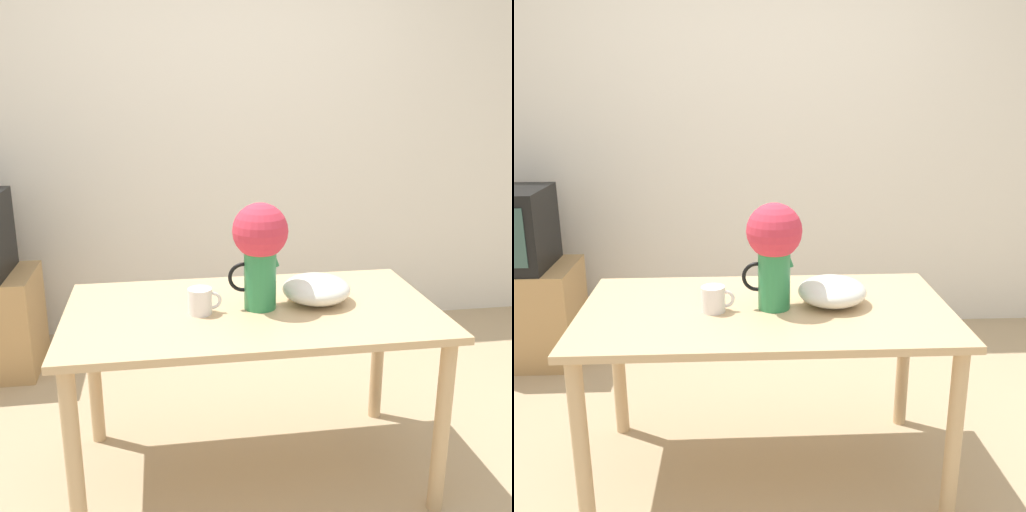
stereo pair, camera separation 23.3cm
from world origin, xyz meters
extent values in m
plane|color=tan|center=(0.00, 0.00, 0.00)|extent=(12.00, 12.00, 0.00)
cube|color=silver|center=(0.00, 1.72, 1.30)|extent=(8.00, 0.05, 2.60)
cube|color=tan|center=(-0.05, 0.05, 0.74)|extent=(1.47, 0.81, 0.03)
cylinder|color=tan|center=(-0.73, -0.30, 0.36)|extent=(0.06, 0.06, 0.73)
cylinder|color=tan|center=(0.63, -0.30, 0.36)|extent=(0.06, 0.06, 0.73)
cylinder|color=tan|center=(-0.73, 0.40, 0.36)|extent=(0.06, 0.06, 0.73)
cylinder|color=tan|center=(0.63, 0.40, 0.36)|extent=(0.06, 0.06, 0.73)
cylinder|color=#2D844C|center=(-0.02, 0.05, 0.88)|extent=(0.13, 0.13, 0.24)
cone|color=#2D844C|center=(0.04, 0.05, 0.96)|extent=(0.04, 0.04, 0.06)
torus|color=black|center=(-0.08, 0.05, 0.89)|extent=(0.12, 0.02, 0.12)
sphere|color=#3D7033|center=(-0.02, 0.05, 1.03)|extent=(0.16, 0.16, 0.16)
sphere|color=#CC3347|center=(-0.02, 0.05, 1.07)|extent=(0.22, 0.22, 0.22)
cylinder|color=white|center=(-0.26, 0.02, 0.81)|extent=(0.09, 0.09, 0.10)
torus|color=white|center=(-0.21, 0.02, 0.81)|extent=(0.07, 0.01, 0.07)
ellipsoid|color=silver|center=(0.22, 0.08, 0.81)|extent=(0.28, 0.28, 0.11)
cube|color=tan|center=(-1.48, 1.23, 0.29)|extent=(0.71, 0.49, 0.58)
camera|label=1|loc=(-0.38, -2.16, 1.63)|focal=42.00mm
camera|label=2|loc=(-0.15, -2.18, 1.63)|focal=42.00mm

